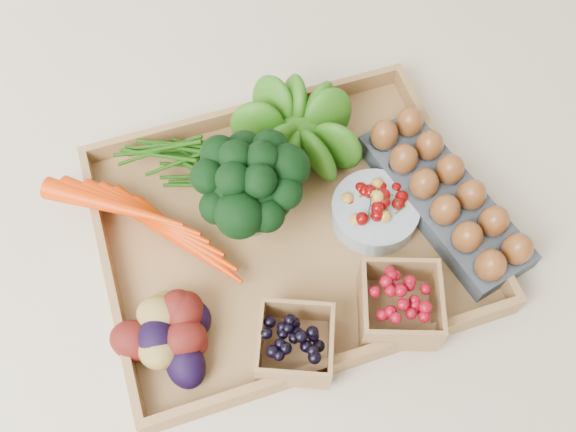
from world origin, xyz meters
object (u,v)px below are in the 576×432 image
object	(u,v)px
tray	(288,232)
cherry_bowl	(375,212)
egg_carton	(443,200)
broccoli	(251,202)

from	to	relation	value
tray	cherry_bowl	size ratio (longest dim) A/B	4.15
cherry_bowl	tray	bearing A→B (deg)	171.33
cherry_bowl	egg_carton	xyz separation A→B (m)	(0.11, -0.01, 0.00)
cherry_bowl	egg_carton	size ratio (longest dim) A/B	0.43
cherry_bowl	egg_carton	world-z (taller)	egg_carton
cherry_bowl	broccoli	bearing A→B (deg)	164.46
broccoli	cherry_bowl	distance (m)	0.19
broccoli	egg_carton	distance (m)	0.30
broccoli	cherry_bowl	bearing A→B (deg)	-15.54
tray	egg_carton	xyz separation A→B (m)	(0.24, -0.03, 0.03)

